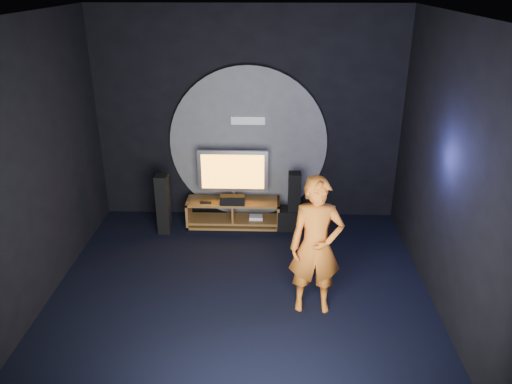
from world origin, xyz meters
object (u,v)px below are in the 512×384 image
tv (233,173)px  tower_speaker_left (163,204)px  media_console (234,214)px  tower_speaker_right (294,201)px  subwoofer (287,218)px  player (316,246)px

tv → tower_speaker_left: tv is taller
tower_speaker_left → media_console: bearing=14.1°
tower_speaker_right → subwoofer: tower_speaker_right is taller
tower_speaker_left → subwoofer: bearing=5.7°
tv → tower_speaker_right: bearing=-9.9°
media_console → tower_speaker_right: bearing=-6.2°
tv → player: bearing=-63.0°
subwoofer → tower_speaker_right: bearing=-14.9°
media_console → tower_speaker_left: tower_speaker_left is taller
tower_speaker_right → subwoofer: size_ratio=2.85×
media_console → tower_speaker_left: 1.19m
subwoofer → media_console: bearing=174.9°
subwoofer → player: bearing=-82.7°
tv → tower_speaker_right: size_ratio=1.15×
tower_speaker_left → tower_speaker_right: 2.12m
tower_speaker_left → subwoofer: tower_speaker_left is taller
tv → player: (1.17, -2.30, -0.03)m
tower_speaker_left → tower_speaker_right: same height
tower_speaker_left → tv: bearing=17.4°
subwoofer → player: (0.28, -2.16, 0.71)m
tower_speaker_right → subwoofer: (-0.11, 0.03, -0.32)m
media_console → subwoofer: (0.89, -0.08, -0.02)m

